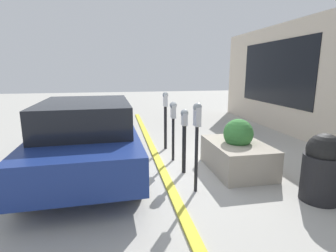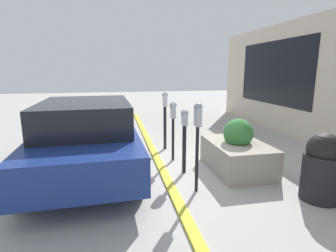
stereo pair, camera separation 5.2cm
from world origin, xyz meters
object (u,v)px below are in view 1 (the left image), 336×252
at_px(parking_meter_second, 184,131).
at_px(trash_bin, 322,168).
at_px(planter_box, 237,153).
at_px(parking_meter_middle, 173,118).
at_px(parking_meter_nearest, 197,128).
at_px(parked_car_front, 88,135).
at_px(parking_meter_fourth, 165,112).

bearing_deg(parking_meter_second, trash_bin, -129.64).
relative_size(planter_box, trash_bin, 1.43).
distance_m(parking_meter_middle, trash_bin, 3.02).
xyz_separation_m(planter_box, trash_bin, (-1.44, -0.74, 0.16)).
relative_size(parking_meter_middle, planter_box, 0.87).
distance_m(parking_meter_nearest, parking_meter_second, 0.89).
bearing_deg(parking_meter_middle, planter_box, -126.43).
bearing_deg(parked_car_front, planter_box, -102.73).
height_order(planter_box, trash_bin, trash_bin).
distance_m(parking_meter_middle, parked_car_front, 1.87).
height_order(parking_meter_nearest, parking_meter_middle, parking_meter_nearest).
bearing_deg(parking_meter_nearest, parking_meter_middle, 1.79).
height_order(parking_meter_fourth, parked_car_front, parking_meter_fourth).
bearing_deg(parking_meter_fourth, parking_meter_second, -177.68).
relative_size(parking_meter_nearest, parked_car_front, 0.35).
height_order(parked_car_front, trash_bin, parked_car_front).
bearing_deg(parking_meter_nearest, trash_bin, -109.96).
bearing_deg(parking_meter_fourth, planter_box, -146.64).
bearing_deg(parking_meter_second, parking_meter_nearest, 179.44).
bearing_deg(planter_box, trash_bin, -152.74).
bearing_deg(parking_meter_fourth, parking_meter_middle, -179.42).
bearing_deg(parking_meter_second, parking_meter_fourth, 2.32).
distance_m(parked_car_front, trash_bin, 4.25).
xyz_separation_m(parking_meter_nearest, planter_box, (0.77, -1.11, -0.72)).
distance_m(parking_meter_second, planter_box, 1.21).
xyz_separation_m(parking_meter_second, planter_box, (-0.09, -1.11, -0.48)).
bearing_deg(parking_meter_middle, parking_meter_nearest, -178.21).
xyz_separation_m(parking_meter_second, parking_meter_fourth, (1.69, 0.07, 0.12)).
distance_m(parking_meter_nearest, trash_bin, 2.05).
relative_size(parking_meter_nearest, trash_bin, 1.40).
bearing_deg(parking_meter_fourth, trash_bin, -149.27).
xyz_separation_m(parking_meter_second, parked_car_front, (0.48, 1.89, -0.10)).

